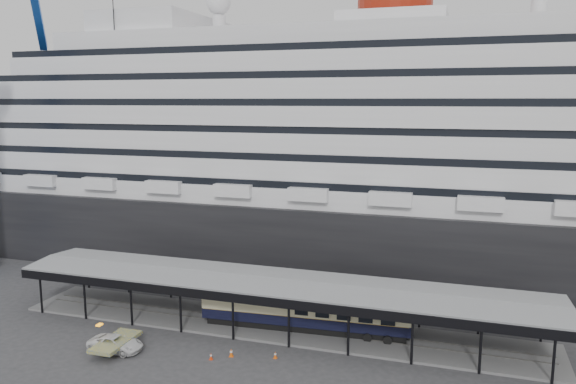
% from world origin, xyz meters
% --- Properties ---
extents(ground, '(200.00, 200.00, 0.00)m').
position_xyz_m(ground, '(0.00, 0.00, 0.00)').
color(ground, '#313134').
rests_on(ground, ground).
extents(cruise_ship, '(130.00, 30.00, 43.90)m').
position_xyz_m(cruise_ship, '(0.05, 32.00, 18.35)').
color(cruise_ship, black).
rests_on(cruise_ship, ground).
extents(platform_canopy, '(56.00, 9.18, 5.30)m').
position_xyz_m(platform_canopy, '(0.00, 5.00, 2.36)').
color(platform_canopy, slate).
rests_on(platform_canopy, ground).
extents(port_truck, '(5.27, 2.46, 1.46)m').
position_xyz_m(port_truck, '(-12.43, -4.88, 0.73)').
color(port_truck, silver).
rests_on(port_truck, ground).
extents(pullman_carriage, '(21.61, 4.16, 21.08)m').
position_xyz_m(pullman_carriage, '(3.33, 5.00, 2.57)').
color(pullman_carriage, black).
rests_on(pullman_carriage, ground).
extents(traffic_cone_left, '(0.50, 0.50, 0.77)m').
position_xyz_m(traffic_cone_left, '(-1.57, -2.65, 0.38)').
color(traffic_cone_left, '#DF580C').
rests_on(traffic_cone_left, ground).
extents(traffic_cone_mid, '(0.40, 0.40, 0.66)m').
position_xyz_m(traffic_cone_mid, '(-3.08, -3.78, 0.33)').
color(traffic_cone_mid, red).
rests_on(traffic_cone_mid, ground).
extents(traffic_cone_right, '(0.39, 0.39, 0.65)m').
position_xyz_m(traffic_cone_right, '(2.43, -1.73, 0.32)').
color(traffic_cone_right, '#EB580D').
rests_on(traffic_cone_right, ground).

